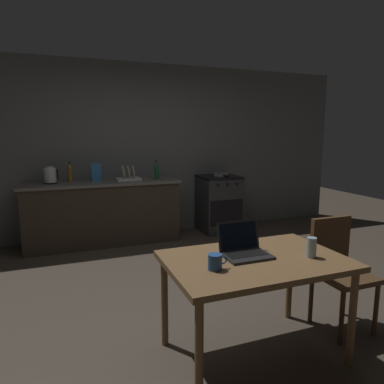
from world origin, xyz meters
name	(u,v)px	position (x,y,z in m)	size (l,w,h in m)	color
ground_plane	(194,296)	(0.00, 0.00, 0.00)	(12.00, 12.00, 0.00)	#473D33
back_wall	(158,150)	(0.30, 2.38, 1.30)	(6.40, 0.10, 2.61)	slate
kitchen_counter	(103,212)	(-0.61, 2.03, 0.45)	(2.16, 0.64, 0.90)	#382D23
stove_oven	(219,203)	(1.21, 2.03, 0.45)	(0.60, 0.62, 0.90)	#2D2D30
dining_table	(255,268)	(0.06, -0.99, 0.65)	(1.22, 0.80, 0.72)	brown
chair	(338,265)	(0.91, -0.87, 0.51)	(0.40, 0.40, 0.89)	#4C331E
laptop	(244,249)	(0.02, -0.92, 0.77)	(0.32, 0.27, 0.22)	#232326
electric_kettle	(50,176)	(-1.28, 2.03, 1.01)	(0.18, 0.16, 0.23)	black
bottle	(156,170)	(0.17, 1.98, 1.03)	(0.06, 0.06, 0.28)	#19592D
frying_pan	(221,174)	(1.23, 2.00, 0.92)	(0.24, 0.41, 0.05)	gray
coffee_mug	(215,262)	(-0.28, -1.08, 0.77)	(0.13, 0.09, 0.10)	#264C8C
drinking_glass	(311,247)	(0.43, -1.11, 0.79)	(0.07, 0.07, 0.14)	#99B7C6
cereal_box	(96,172)	(-0.68, 2.05, 1.03)	(0.13, 0.05, 0.25)	#3372B2
dish_rack	(128,177)	(-0.24, 2.03, 0.95)	(0.34, 0.26, 0.21)	silver
bottle_b	(70,172)	(-1.03, 2.11, 1.03)	(0.06, 0.06, 0.28)	#8C601E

